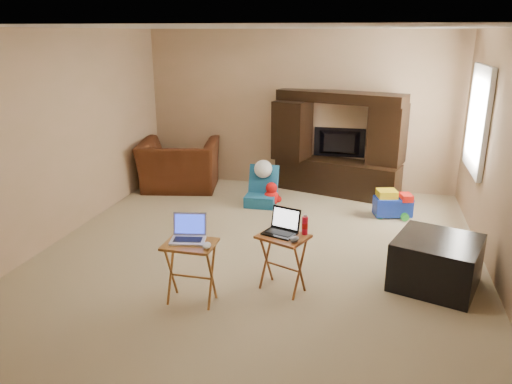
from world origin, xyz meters
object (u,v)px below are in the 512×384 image
(television, at_px, (339,143))
(mouse_left, at_px, (207,245))
(tray_table_right, at_px, (283,263))
(ottoman, at_px, (436,262))
(push_toy, at_px, (393,203))
(entertainment_center, at_px, (338,144))
(plush_toy, at_px, (271,194))
(tray_table_left, at_px, (191,273))
(child_rocker, at_px, (261,186))
(water_bottle, at_px, (305,226))
(mouse_right, at_px, (295,239))
(recliner, at_px, (179,165))
(laptop_right, at_px, (280,223))
(laptop_left, at_px, (187,229))

(television, bearing_deg, mouse_left, 77.42)
(television, xyz_separation_m, tray_table_right, (-0.24, -3.49, -0.47))
(ottoman, distance_m, mouse_left, 2.33)
(push_toy, distance_m, tray_table_right, 2.64)
(entertainment_center, relative_size, plush_toy, 5.47)
(television, relative_size, tray_table_left, 1.34)
(tray_table_left, relative_size, tray_table_right, 1.03)
(plush_toy, bearing_deg, child_rocker, -169.31)
(child_rocker, relative_size, water_bottle, 3.23)
(ottoman, bearing_deg, push_toy, 101.16)
(tray_table_right, xyz_separation_m, water_bottle, (0.20, 0.08, 0.38))
(ottoman, bearing_deg, mouse_left, -155.39)
(ottoman, distance_m, mouse_right, 1.51)
(child_rocker, bearing_deg, tray_table_left, -91.06)
(ottoman, height_order, mouse_right, mouse_right)
(recliner, height_order, water_bottle, recliner)
(entertainment_center, relative_size, push_toy, 3.80)
(tray_table_left, bearing_deg, recliner, 113.73)
(entertainment_center, height_order, mouse_left, entertainment_center)
(laptop_right, bearing_deg, ottoman, 34.11)
(television, height_order, push_toy, television)
(tray_table_left, distance_m, laptop_left, 0.42)
(mouse_left, bearing_deg, tray_table_left, 159.78)
(ottoman, relative_size, tray_table_right, 1.34)
(entertainment_center, height_order, mouse_right, entertainment_center)
(entertainment_center, xyz_separation_m, push_toy, (0.86, -0.89, -0.61))
(ottoman, distance_m, laptop_right, 1.65)
(push_toy, distance_m, laptop_left, 3.44)
(recliner, relative_size, laptop_left, 3.84)
(tray_table_left, height_order, water_bottle, water_bottle)
(television, relative_size, ottoman, 1.04)
(laptop_right, bearing_deg, entertainment_center, 103.04)
(entertainment_center, distance_m, push_toy, 1.38)
(push_toy, height_order, water_bottle, water_bottle)
(tray_table_right, height_order, water_bottle, water_bottle)
(tray_table_left, bearing_deg, push_toy, 56.25)
(laptop_left, height_order, laptop_right, laptop_left)
(plush_toy, distance_m, mouse_right, 2.73)
(mouse_left, bearing_deg, entertainment_center, 77.42)
(ottoman, bearing_deg, tray_table_left, -158.74)
(entertainment_center, relative_size, mouse_left, 15.87)
(tray_table_right, height_order, mouse_right, mouse_right)
(mouse_left, bearing_deg, laptop_right, 42.31)
(child_rocker, xyz_separation_m, push_toy, (1.88, -0.03, -0.10))
(mouse_right, bearing_deg, plush_toy, 106.52)
(push_toy, xyz_separation_m, tray_table_left, (-1.89, -2.83, 0.11))
(tray_table_left, height_order, mouse_right, mouse_right)
(recliner, bearing_deg, tray_table_left, 102.09)
(mouse_right, xyz_separation_m, water_bottle, (0.07, 0.20, 0.07))
(child_rocker, xyz_separation_m, mouse_left, (0.18, -2.93, 0.34))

